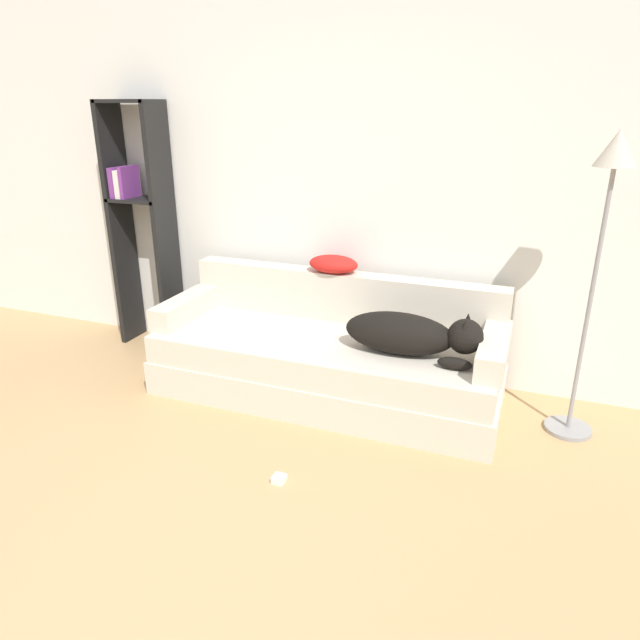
{
  "coord_description": "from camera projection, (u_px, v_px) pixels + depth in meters",
  "views": [
    {
      "loc": [
        1.31,
        -1.06,
        1.74
      ],
      "look_at": [
        0.18,
        1.88,
        0.54
      ],
      "focal_mm": 32.0,
      "sensor_mm": 36.0,
      "label": 1
    }
  ],
  "objects": [
    {
      "name": "laptop",
      "position": [
        311.0,
        340.0,
        3.45
      ],
      "size": [
        0.32,
        0.25,
        0.02
      ],
      "rotation": [
        0.0,
        0.0,
        0.15
      ],
      "color": "silver",
      "rests_on": "couch"
    },
    {
      "name": "throw_pillow",
      "position": [
        333.0,
        264.0,
        3.69
      ],
      "size": [
        0.33,
        0.21,
        0.11
      ],
      "color": "red",
      "rests_on": "couch_backrest"
    },
    {
      "name": "power_adapter",
      "position": [
        279.0,
        479.0,
        2.8
      ],
      "size": [
        0.06,
        0.06,
        0.03
      ],
      "color": "silver",
      "rests_on": "ground_plane"
    },
    {
      "name": "couch_arm_left",
      "position": [
        186.0,
        307.0,
        3.82
      ],
      "size": [
        0.15,
        0.64,
        0.15
      ],
      "color": "beige",
      "rests_on": "couch"
    },
    {
      "name": "couch_backrest",
      "position": [
        344.0,
        296.0,
        3.75
      ],
      "size": [
        2.1,
        0.15,
        0.32
      ],
      "color": "beige",
      "rests_on": "couch"
    },
    {
      "name": "dog",
      "position": [
        411.0,
        334.0,
        3.23
      ],
      "size": [
        0.79,
        0.27,
        0.27
      ],
      "color": "black",
      "rests_on": "couch"
    },
    {
      "name": "wall_back",
      "position": [
        329.0,
        168.0,
        3.69
      ],
      "size": [
        7.47,
        0.06,
        2.7
      ],
      "color": "silver",
      "rests_on": "ground_plane"
    },
    {
      "name": "bookshelf",
      "position": [
        140.0,
        215.0,
        4.13
      ],
      "size": [
        0.43,
        0.26,
        1.77
      ],
      "color": "black",
      "rests_on": "ground_plane"
    },
    {
      "name": "couch_arm_right",
      "position": [
        494.0,
        350.0,
        3.15
      ],
      "size": [
        0.15,
        0.64,
        0.15
      ],
      "color": "beige",
      "rests_on": "couch"
    },
    {
      "name": "ground_plane",
      "position": [
        79.0,
        637.0,
        1.99
      ],
      "size": [
        20.0,
        20.0,
        0.0
      ],
      "primitive_type": "plane",
      "color": "tan"
    },
    {
      "name": "floor_lamp",
      "position": [
        605.0,
        216.0,
        2.81
      ],
      "size": [
        0.26,
        0.26,
        1.63
      ],
      "color": "gray",
      "rests_on": "ground_plane"
    },
    {
      "name": "couch",
      "position": [
        325.0,
        367.0,
        3.58
      ],
      "size": [
        2.14,
        0.83,
        0.39
      ],
      "color": "beige",
      "rests_on": "ground_plane"
    }
  ]
}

